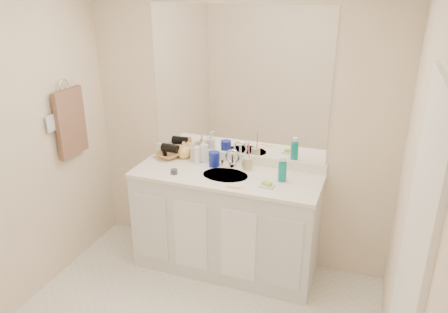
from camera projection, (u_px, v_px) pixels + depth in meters
wall_back at (237, 126)px, 3.61m from camera, size 2.60×0.02×2.40m
wall_right at (411, 235)px, 2.07m from camera, size 0.02×2.60×2.40m
vanity_cabinet at (226, 223)px, 3.66m from camera, size 1.50×0.55×0.85m
countertop at (226, 176)px, 3.50m from camera, size 1.52×0.57×0.03m
backsplash at (236, 158)px, 3.70m from camera, size 1.52×0.03×0.08m
sink_basin at (225, 176)px, 3.48m from camera, size 0.37×0.37×0.02m
faucet at (233, 160)px, 3.61m from camera, size 0.02×0.02×0.11m
mirror at (238, 83)px, 3.47m from camera, size 1.48×0.01×1.20m
blue_mug at (214, 159)px, 3.62m from camera, size 0.09×0.09×0.12m
tan_cup at (248, 164)px, 3.56m from camera, size 0.08×0.08×0.10m
toothbrush at (249, 153)px, 3.52m from camera, size 0.01×0.04×0.19m
mouthwash_bottle at (282, 172)px, 3.35m from camera, size 0.08×0.08×0.15m
soap_dish at (267, 186)px, 3.28m from camera, size 0.11×0.09×0.01m
green_soap at (267, 183)px, 3.27m from camera, size 0.08×0.07×0.02m
orange_comb at (234, 187)px, 3.26m from camera, size 0.11×0.03×0.00m
dark_jar at (174, 172)px, 3.49m from camera, size 0.07×0.07×0.04m
extra_white_bottle at (197, 156)px, 3.66m from camera, size 0.06×0.06×0.15m
soap_bottle_white at (204, 150)px, 3.70m from camera, size 0.11×0.11×0.21m
soap_bottle_cream at (195, 150)px, 3.73m from camera, size 0.10×0.11×0.18m
soap_bottle_yellow at (184, 150)px, 3.78m from camera, size 0.14×0.14×0.15m
wicker_basket at (168, 155)px, 3.81m from camera, size 0.28×0.28×0.05m
hair_dryer at (170, 148)px, 3.78m from camera, size 0.15×0.08×0.07m
towel_ring at (64, 86)px, 3.43m from camera, size 0.01×0.11×0.11m
hand_towel at (71, 123)px, 3.53m from camera, size 0.04×0.32×0.55m
switch_plate at (51, 123)px, 3.35m from camera, size 0.01×0.08×0.13m
door at (403, 309)px, 1.88m from camera, size 0.02×0.82×2.00m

